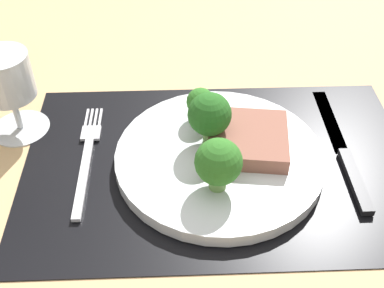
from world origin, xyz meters
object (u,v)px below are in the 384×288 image
Objects in this scene: fork at (87,157)px; wine_glass at (7,82)px; steak at (248,139)px; knife at (345,154)px; plate at (219,158)px.

fork is 13.20cm from wine_glass.
fork is 1.72× the size of wine_glass.
fork is at bearing 179.48° from steak.
knife is (11.96, -0.71, -2.32)cm from steak.
wine_glass is (-25.40, 7.69, 6.28)cm from plate.
wine_glass is at bearing 163.15° from plate.
steak is 19.62cm from fork.
fork is at bearing 174.93° from plate.
knife is at bearing 1.97° from plate.
wine_glass reaches higher than knife.
plate is 2.22× the size of wine_glass.
plate is 15.45cm from knife.
wine_glass is at bearing 173.24° from knife.
fork is (-16.01, 1.42, -0.55)cm from plate.
steak is (3.47, 1.25, 1.82)cm from plate.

